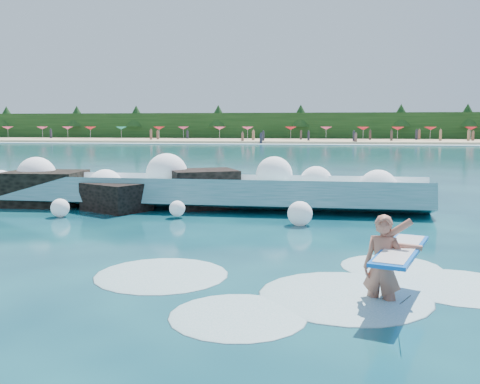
# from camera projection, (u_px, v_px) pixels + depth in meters

# --- Properties ---
(ground) EXTENTS (200.00, 200.00, 0.00)m
(ground) POSITION_uv_depth(u_px,v_px,m) (157.00, 257.00, 11.56)
(ground) COLOR #072A3D
(ground) RESTS_ON ground
(beach) EXTENTS (140.00, 20.00, 0.40)m
(beach) POSITION_uv_depth(u_px,v_px,m) (304.00, 141.00, 87.96)
(beach) COLOR tan
(beach) RESTS_ON ground
(wet_band) EXTENTS (140.00, 5.00, 0.08)m
(wet_band) POSITION_uv_depth(u_px,v_px,m) (301.00, 144.00, 77.20)
(wet_band) COLOR silver
(wet_band) RESTS_ON ground
(treeline) EXTENTS (140.00, 4.00, 5.00)m
(treeline) POSITION_uv_depth(u_px,v_px,m) (306.00, 127.00, 97.46)
(treeline) COLOR black
(treeline) RESTS_ON ground
(breaking_wave) EXTENTS (16.54, 2.64, 1.43)m
(breaking_wave) POSITION_uv_depth(u_px,v_px,m) (182.00, 193.00, 18.59)
(breaking_wave) COLOR teal
(breaking_wave) RESTS_ON ground
(rock_cluster) EXTENTS (8.45, 3.61, 1.53)m
(rock_cluster) POSITION_uv_depth(u_px,v_px,m) (115.00, 193.00, 18.62)
(rock_cluster) COLOR black
(rock_cluster) RESTS_ON ground
(surfer_with_board) EXTENTS (1.26, 2.91, 1.72)m
(surfer_with_board) POSITION_uv_depth(u_px,v_px,m) (387.00, 264.00, 8.52)
(surfer_with_board) COLOR #AA644F
(surfer_with_board) RESTS_ON ground
(wave_spray) EXTENTS (14.32, 4.24, 1.86)m
(wave_spray) POSITION_uv_depth(u_px,v_px,m) (181.00, 181.00, 18.50)
(wave_spray) COLOR white
(wave_spray) RESTS_ON ground
(surf_foam) EXTENTS (9.12, 5.29, 0.15)m
(surf_foam) POSITION_uv_depth(u_px,v_px,m) (326.00, 290.00, 9.28)
(surf_foam) COLOR silver
(surf_foam) RESTS_ON ground
(beach_umbrellas) EXTENTS (113.38, 6.58, 0.50)m
(beach_umbrellas) POSITION_uv_depth(u_px,v_px,m) (305.00, 128.00, 89.90)
(beach_umbrellas) COLOR #DB4077
(beach_umbrellas) RESTS_ON ground
(beachgoers) EXTENTS (95.87, 12.82, 1.93)m
(beachgoers) POSITION_uv_depth(u_px,v_px,m) (340.00, 136.00, 85.41)
(beachgoers) COLOR #3F332D
(beachgoers) RESTS_ON ground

